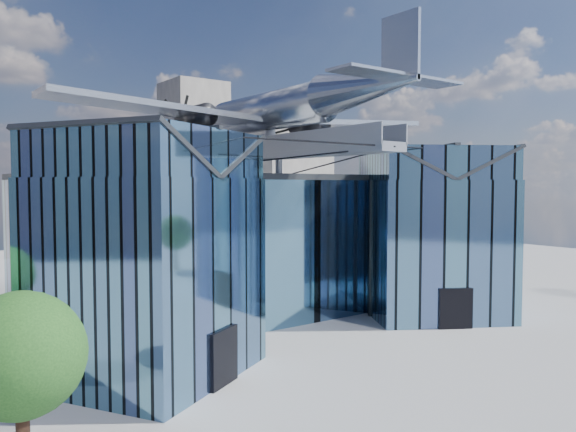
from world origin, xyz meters
TOP-DOWN VIEW (x-y plane):
  - ground_plane at (0.00, 0.00)m, footprint 120.00×120.00m
  - museum at (0.00, 5.82)m, footprint 32.88×24.50m
  - bg_towers at (1.45, 50.49)m, footprint 77.00×24.50m
  - tree_plaza_w at (-17.72, -8.48)m, footprint 5.06×5.06m
  - tree_side_e at (25.20, 6.51)m, footprint 4.17×4.17m

SIDE VIEW (x-z plane):
  - ground_plane at x=0.00m, z-range 0.00..0.00m
  - tree_side_e at x=25.20m, z-range 1.03..6.85m
  - tree_plaza_w at x=-17.72m, z-range 1.06..7.07m
  - museum at x=0.00m, z-range -3.26..14.34m
  - bg_towers at x=1.45m, z-range -2.99..23.01m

